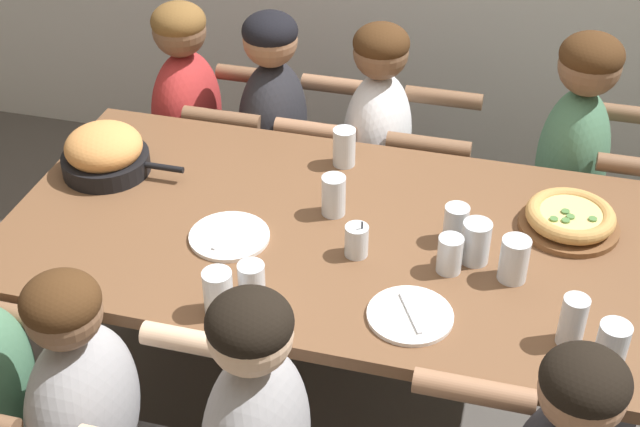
{
  "coord_description": "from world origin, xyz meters",
  "views": [
    {
      "loc": [
        0.53,
        -2.0,
        2.3
      ],
      "look_at": [
        0.0,
        0.0,
        0.81
      ],
      "focal_mm": 50.0,
      "sensor_mm": 36.0,
      "label": 1
    }
  ],
  "objects_px": {
    "drinking_glass_a": "(476,244)",
    "diner_far_center": "(377,175)",
    "drinking_glass_d": "(252,282)",
    "drinking_glass_j": "(334,198)",
    "drinking_glass_f": "(514,262)",
    "cocktail_glass_blue": "(357,242)",
    "drinking_glass_g": "(572,324)",
    "diner_far_midleft": "(275,160)",
    "drinking_glass_h": "(450,254)",
    "pizza_board_main": "(570,219)",
    "diner_far_right": "(566,195)",
    "empty_plate_b": "(410,315)",
    "skillet_bowl": "(105,153)",
    "drinking_glass_c": "(218,295)",
    "drinking_glass_e": "(456,226)",
    "drinking_glass_i": "(344,149)",
    "drinking_glass_b": "(610,351)",
    "diner_far_left": "(192,149)",
    "empty_plate_a": "(229,236)"
  },
  "relations": [
    {
      "from": "drinking_glass_g",
      "to": "drinking_glass_f",
      "type": "bearing_deg",
      "value": 126.58
    },
    {
      "from": "drinking_glass_e",
      "to": "drinking_glass_a",
      "type": "bearing_deg",
      "value": -49.65
    },
    {
      "from": "empty_plate_b",
      "to": "diner_far_right",
      "type": "distance_m",
      "value": 1.12
    },
    {
      "from": "drinking_glass_g",
      "to": "diner_far_midleft",
      "type": "relative_size",
      "value": 0.13
    },
    {
      "from": "pizza_board_main",
      "to": "drinking_glass_b",
      "type": "relative_size",
      "value": 2.06
    },
    {
      "from": "drinking_glass_a",
      "to": "drinking_glass_e",
      "type": "bearing_deg",
      "value": 130.35
    },
    {
      "from": "pizza_board_main",
      "to": "diner_far_midleft",
      "type": "height_order",
      "value": "diner_far_midleft"
    },
    {
      "from": "drinking_glass_h",
      "to": "diner_far_left",
      "type": "relative_size",
      "value": 0.1
    },
    {
      "from": "drinking_glass_i",
      "to": "drinking_glass_j",
      "type": "bearing_deg",
      "value": -82.99
    },
    {
      "from": "pizza_board_main",
      "to": "diner_far_midleft",
      "type": "distance_m",
      "value": 1.22
    },
    {
      "from": "diner_far_midleft",
      "to": "drinking_glass_e",
      "type": "bearing_deg",
      "value": 47.89
    },
    {
      "from": "drinking_glass_h",
      "to": "drinking_glass_f",
      "type": "bearing_deg",
      "value": 3.27
    },
    {
      "from": "skillet_bowl",
      "to": "drinking_glass_e",
      "type": "height_order",
      "value": "skillet_bowl"
    },
    {
      "from": "drinking_glass_a",
      "to": "diner_far_midleft",
      "type": "relative_size",
      "value": 0.11
    },
    {
      "from": "drinking_glass_f",
      "to": "drinking_glass_h",
      "type": "bearing_deg",
      "value": -176.73
    },
    {
      "from": "drinking_glass_a",
      "to": "drinking_glass_j",
      "type": "relative_size",
      "value": 1.0
    },
    {
      "from": "pizza_board_main",
      "to": "drinking_glass_b",
      "type": "xyz_separation_m",
      "value": [
        0.11,
        -0.55,
        0.03
      ]
    },
    {
      "from": "drinking_glass_c",
      "to": "diner_far_midleft",
      "type": "distance_m",
      "value": 1.19
    },
    {
      "from": "drinking_glass_i",
      "to": "diner_far_midleft",
      "type": "bearing_deg",
      "value": 133.95
    },
    {
      "from": "pizza_board_main",
      "to": "empty_plate_a",
      "type": "height_order",
      "value": "pizza_board_main"
    },
    {
      "from": "drinking_glass_b",
      "to": "drinking_glass_i",
      "type": "bearing_deg",
      "value": 138.32
    },
    {
      "from": "pizza_board_main",
      "to": "drinking_glass_c",
      "type": "relative_size",
      "value": 2.27
    },
    {
      "from": "cocktail_glass_blue",
      "to": "drinking_glass_j",
      "type": "distance_m",
      "value": 0.21
    },
    {
      "from": "drinking_glass_i",
      "to": "drinking_glass_j",
      "type": "relative_size",
      "value": 1.0
    },
    {
      "from": "diner_far_midleft",
      "to": "diner_far_right",
      "type": "distance_m",
      "value": 1.07
    },
    {
      "from": "drinking_glass_d",
      "to": "drinking_glass_j",
      "type": "xyz_separation_m",
      "value": [
        0.11,
        0.43,
        -0.0
      ]
    },
    {
      "from": "diner_far_midleft",
      "to": "drinking_glass_j",
      "type": "bearing_deg",
      "value": 31.16
    },
    {
      "from": "cocktail_glass_blue",
      "to": "drinking_glass_e",
      "type": "distance_m",
      "value": 0.29
    },
    {
      "from": "drinking_glass_h",
      "to": "diner_far_right",
      "type": "xyz_separation_m",
      "value": [
        0.32,
        0.81,
        -0.29
      ]
    },
    {
      "from": "diner_far_center",
      "to": "diner_far_right",
      "type": "xyz_separation_m",
      "value": [
        0.68,
        0.0,
        0.03
      ]
    },
    {
      "from": "drinking_glass_f",
      "to": "diner_far_center",
      "type": "xyz_separation_m",
      "value": [
        -0.53,
        0.8,
        -0.32
      ]
    },
    {
      "from": "empty_plate_b",
      "to": "drinking_glass_i",
      "type": "relative_size",
      "value": 1.78
    },
    {
      "from": "drinking_glass_b",
      "to": "drinking_glass_d",
      "type": "bearing_deg",
      "value": 178.2
    },
    {
      "from": "drinking_glass_g",
      "to": "drinking_glass_h",
      "type": "relative_size",
      "value": 1.27
    },
    {
      "from": "drinking_glass_f",
      "to": "drinking_glass_i",
      "type": "xyz_separation_m",
      "value": [
        -0.57,
        0.44,
        0.0
      ]
    },
    {
      "from": "skillet_bowl",
      "to": "drinking_glass_j",
      "type": "xyz_separation_m",
      "value": [
        0.75,
        -0.04,
        -0.01
      ]
    },
    {
      "from": "pizza_board_main",
      "to": "empty_plate_a",
      "type": "distance_m",
      "value": 0.98
    },
    {
      "from": "empty_plate_b",
      "to": "drinking_glass_f",
      "type": "xyz_separation_m",
      "value": [
        0.24,
        0.22,
        0.05
      ]
    },
    {
      "from": "drinking_glass_c",
      "to": "drinking_glass_e",
      "type": "xyz_separation_m",
      "value": [
        0.54,
        0.45,
        -0.01
      ]
    },
    {
      "from": "skillet_bowl",
      "to": "cocktail_glass_blue",
      "type": "relative_size",
      "value": 3.42
    },
    {
      "from": "drinking_glass_e",
      "to": "diner_far_center",
      "type": "bearing_deg",
      "value": 117.79
    },
    {
      "from": "skillet_bowl",
      "to": "drinking_glass_c",
      "type": "distance_m",
      "value": 0.78
    },
    {
      "from": "drinking_glass_h",
      "to": "diner_far_midleft",
      "type": "distance_m",
      "value": 1.15
    },
    {
      "from": "empty_plate_b",
      "to": "diner_far_left",
      "type": "bearing_deg",
      "value": 134.85
    },
    {
      "from": "drinking_glass_f",
      "to": "cocktail_glass_blue",
      "type": "bearing_deg",
      "value": -179.35
    },
    {
      "from": "drinking_glass_a",
      "to": "diner_far_center",
      "type": "height_order",
      "value": "diner_far_center"
    },
    {
      "from": "drinking_glass_g",
      "to": "diner_far_midleft",
      "type": "distance_m",
      "value": 1.51
    },
    {
      "from": "skillet_bowl",
      "to": "drinking_glass_a",
      "type": "xyz_separation_m",
      "value": [
        1.17,
        -0.16,
        -0.01
      ]
    },
    {
      "from": "pizza_board_main",
      "to": "empty_plate_b",
      "type": "relative_size",
      "value": 1.3
    },
    {
      "from": "drinking_glass_d",
      "to": "diner_far_right",
      "type": "bearing_deg",
      "value": 53.05
    }
  ]
}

